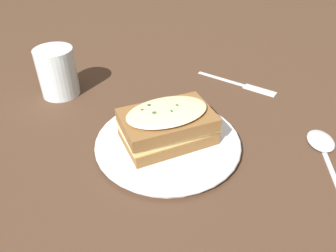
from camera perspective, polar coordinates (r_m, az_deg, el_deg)
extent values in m
plane|color=#473021|center=(0.58, -2.12, -3.13)|extent=(2.40, 2.40, 0.00)
cylinder|color=white|center=(0.57, 0.00, -2.94)|extent=(0.24, 0.24, 0.02)
torus|color=white|center=(0.57, 0.00, -2.70)|extent=(0.25, 0.25, 0.01)
cube|color=brown|center=(0.56, 0.00, -1.47)|extent=(0.15, 0.17, 0.02)
cube|color=#EAD17A|center=(0.55, 0.00, -0.06)|extent=(0.15, 0.18, 0.01)
cube|color=brown|center=(0.53, -0.14, 1.15)|extent=(0.15, 0.17, 0.02)
ellipsoid|color=beige|center=(0.52, -0.14, 2.53)|extent=(0.13, 0.16, 0.01)
cube|color=#2D6028|center=(0.51, -2.34, 2.37)|extent=(0.01, 0.01, 0.00)
cube|color=#2D6028|center=(0.51, 0.62, 2.64)|extent=(0.01, 0.00, 0.00)
cube|color=#2D6028|center=(0.53, 1.58, 3.87)|extent=(0.00, 0.01, 0.00)
cube|color=#2D6028|center=(0.53, -3.36, 3.67)|extent=(0.01, 0.01, 0.00)
cube|color=#2D6028|center=(0.52, -4.57, 2.90)|extent=(0.00, 0.00, 0.00)
cylinder|color=silver|center=(0.73, -18.72, 8.86)|extent=(0.08, 0.08, 0.10)
cube|color=silver|center=(0.78, 9.22, 8.16)|extent=(0.07, 0.10, 0.00)
cube|color=silver|center=(0.76, 15.69, 6.06)|extent=(0.06, 0.07, 0.00)
cube|color=#333335|center=(0.76, 16.61, 6.05)|extent=(0.03, 0.04, 0.00)
cube|color=#333335|center=(0.75, 16.46, 5.88)|extent=(0.03, 0.04, 0.00)
cube|color=#333335|center=(0.75, 16.32, 5.71)|extent=(0.03, 0.04, 0.00)
cube|color=silver|center=(0.58, 27.05, -8.09)|extent=(0.12, 0.02, 0.00)
ellipsoid|color=silver|center=(0.64, 25.05, -2.31)|extent=(0.07, 0.05, 0.01)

